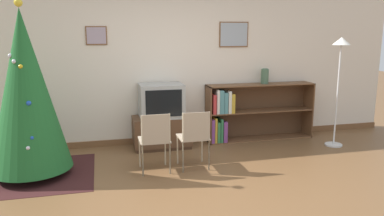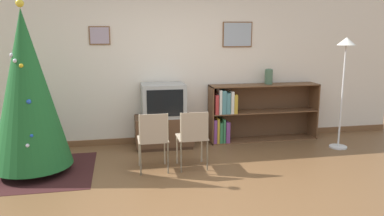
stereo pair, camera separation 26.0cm
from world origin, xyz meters
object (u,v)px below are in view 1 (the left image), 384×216
television (161,101)px  tv_console (162,132)px  folding_chair_left (155,139)px  folding_chair_right (194,136)px  standing_lamp (340,63)px  vase (265,76)px  christmas_tree (26,91)px  bookshelf (242,112)px

television → tv_console: bearing=90.0°
folding_chair_left → folding_chair_right: (0.54, 0.00, 0.00)m
television → folding_chair_right: television is taller
standing_lamp → vase: bearing=143.1°
tv_console → christmas_tree: bearing=-156.2°
folding_chair_right → standing_lamp: standing_lamp is taller
television → folding_chair_left: bearing=-103.8°
bookshelf → folding_chair_left: bearing=-144.9°
standing_lamp → folding_chair_right: bearing=-168.8°
folding_chair_right → television: bearing=103.8°
bookshelf → vase: bearing=2.7°
bookshelf → standing_lamp: (1.35, -0.70, 0.87)m
vase → standing_lamp: standing_lamp is taller
folding_chair_right → standing_lamp: 2.71m
tv_console → bookshelf: 1.45m
bookshelf → standing_lamp: 1.75m
vase → bookshelf: bearing=-177.3°
standing_lamp → bookshelf: bearing=152.8°
folding_chair_right → bookshelf: bookshelf is taller
folding_chair_left → bookshelf: bearing=35.1°
folding_chair_right → bookshelf: 1.67m
christmas_tree → tv_console: christmas_tree is taller
christmas_tree → folding_chair_left: size_ratio=2.73×
television → folding_chair_right: bearing=-76.2°
folding_chair_left → standing_lamp: standing_lamp is taller
folding_chair_right → standing_lamp: size_ratio=0.46×
folding_chair_right → standing_lamp: (2.52, 0.50, 0.89)m
christmas_tree → vase: 3.79m
television → bookshelf: 1.46m
christmas_tree → folding_chair_left: bearing=-10.2°
christmas_tree → folding_chair_right: bearing=-7.7°
tv_console → folding_chair_right: folding_chair_right is taller
television → folding_chair_right: (0.27, -1.09, -0.30)m
tv_console → vase: (1.83, 0.12, 0.85)m
television → folding_chair_right: size_ratio=0.84×
folding_chair_left → tv_console: bearing=76.2°
folding_chair_left → standing_lamp: bearing=9.3°
folding_chair_left → standing_lamp: size_ratio=0.46×
television → bookshelf: television is taller
vase → christmas_tree: bearing=-165.8°
tv_console → standing_lamp: (2.78, -0.60, 1.11)m
christmas_tree → vase: bearing=14.2°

